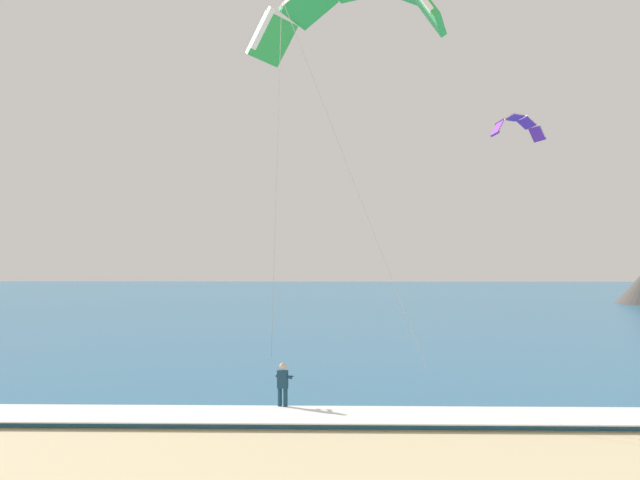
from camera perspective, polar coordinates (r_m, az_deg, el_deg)
name	(u,v)px	position (r m, az deg, el deg)	size (l,w,h in m)	color
sea	(365,302)	(82.59, 3.55, -4.80)	(200.00, 120.00, 0.20)	teal
surf_foam	(436,415)	(24.11, 9.04, -13.32)	(200.00, 2.61, 0.04)	white
surfboard	(283,413)	(25.18, -2.92, -13.26)	(0.71, 1.46, 0.09)	yellow
kitesurfer	(283,385)	(25.02, -2.91, -11.20)	(0.59, 0.59, 1.69)	#143347
kite_primary	(347,4)	(29.62, 2.12, 17.88)	(7.71, 5.68, 15.05)	green
kite_distant	(517,124)	(56.68, 15.04, 8.70)	(4.69, 3.71, 1.91)	purple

